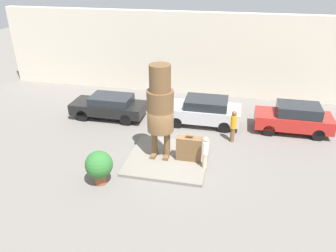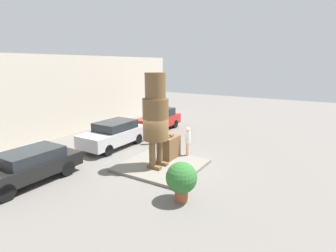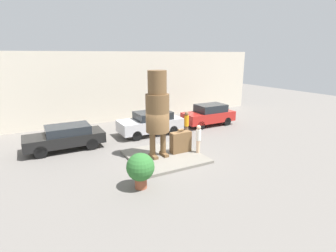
# 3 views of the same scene
# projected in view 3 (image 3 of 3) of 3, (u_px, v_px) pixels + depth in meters

# --- Properties ---
(ground_plane) EXTENTS (60.00, 60.00, 0.00)m
(ground_plane) POSITION_uv_depth(u_px,v_px,m) (165.00, 157.00, 14.09)
(ground_plane) COLOR slate
(pedestal) EXTENTS (3.73, 3.74, 0.14)m
(pedestal) POSITION_uv_depth(u_px,v_px,m) (165.00, 156.00, 14.07)
(pedestal) COLOR slate
(pedestal) RESTS_ON ground_plane
(building_backdrop) EXTENTS (28.00, 0.60, 5.58)m
(building_backdrop) POSITION_uv_depth(u_px,v_px,m) (111.00, 87.00, 21.15)
(building_backdrop) COLOR beige
(building_backdrop) RESTS_ON ground_plane
(statue_figure) EXTENTS (1.21, 1.21, 4.47)m
(statue_figure) POSITION_uv_depth(u_px,v_px,m) (157.00, 108.00, 13.25)
(statue_figure) COLOR brown
(statue_figure) RESTS_ON pedestal
(giant_suitcase) EXTENTS (1.17, 0.44, 1.33)m
(giant_suitcase) POSITION_uv_depth(u_px,v_px,m) (181.00, 142.00, 14.37)
(giant_suitcase) COLOR brown
(giant_suitcase) RESTS_ON pedestal
(tourist) EXTENTS (0.27, 0.27, 1.56)m
(tourist) POSITION_uv_depth(u_px,v_px,m) (198.00, 138.00, 14.21)
(tourist) COLOR beige
(tourist) RESTS_ON pedestal
(parked_car_black) EXTENTS (4.36, 1.79, 1.41)m
(parked_car_black) POSITION_uv_depth(u_px,v_px,m) (65.00, 137.00, 15.11)
(parked_car_black) COLOR black
(parked_car_black) RESTS_ON ground_plane
(parked_car_silver) EXTENTS (4.32, 1.86, 1.58)m
(parked_car_silver) POSITION_uv_depth(u_px,v_px,m) (151.00, 123.00, 17.96)
(parked_car_silver) COLOR #B7B7BC
(parked_car_silver) RESTS_ON ground_plane
(parked_car_red) EXTENTS (4.06, 1.71, 1.63)m
(parked_car_red) POSITION_uv_depth(u_px,v_px,m) (209.00, 114.00, 20.30)
(parked_car_red) COLOR #B2231E
(parked_car_red) RESTS_ON ground_plane
(planter_pot) EXTENTS (1.16, 1.16, 1.52)m
(planter_pot) POSITION_uv_depth(u_px,v_px,m) (140.00, 168.00, 10.67)
(planter_pot) COLOR brown
(planter_pot) RESTS_ON ground_plane
(worker_hivis) EXTENTS (0.30, 0.30, 1.75)m
(worker_hivis) POSITION_uv_depth(u_px,v_px,m) (187.00, 123.00, 17.24)
(worker_hivis) COLOR brown
(worker_hivis) RESTS_ON ground_plane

